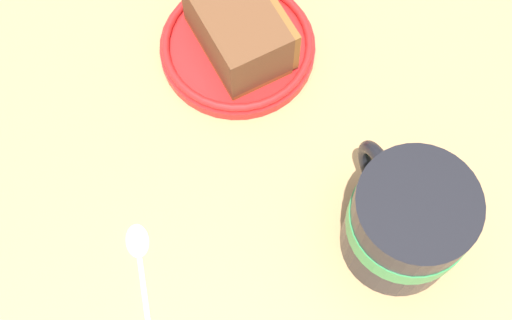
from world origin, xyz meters
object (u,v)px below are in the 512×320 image
object	(u,v)px
small_plate	(238,46)
teaspoon	(140,259)
tea_mug	(406,221)
cake_slice	(239,27)

from	to	relation	value
small_plate	teaspoon	xyz separation A→B (cm)	(20.70, -6.47, -0.52)
small_plate	teaspoon	distance (cm)	21.69
small_plate	tea_mug	world-z (taller)	tea_mug
cake_slice	teaspoon	bearing A→B (deg)	-17.82
tea_mug	teaspoon	world-z (taller)	tea_mug
small_plate	teaspoon	world-z (taller)	small_plate
tea_mug	teaspoon	distance (cm)	21.96
tea_mug	teaspoon	bearing A→B (deg)	-81.16
cake_slice	tea_mug	distance (cm)	22.77
small_plate	tea_mug	bearing A→B (deg)	40.11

